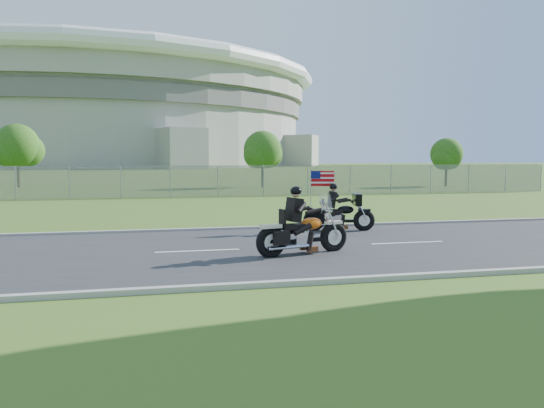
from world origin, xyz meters
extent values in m
plane|color=#375219|center=(0.00, 0.00, 0.00)|extent=(420.00, 420.00, 0.00)
cube|color=#28282B|center=(0.00, 0.00, 0.02)|extent=(120.00, 8.00, 0.04)
cube|color=#9E9B93|center=(0.00, 4.05, 0.05)|extent=(120.00, 0.18, 0.12)
cube|color=#9E9B93|center=(0.00, -4.05, 0.05)|extent=(120.00, 0.18, 0.12)
cube|color=gray|center=(-5.00, 20.00, 1.00)|extent=(60.00, 0.03, 2.00)
cylinder|color=#A3A099|center=(-20.00, 170.00, 10.00)|extent=(130.00, 130.00, 20.00)
cylinder|color=#605E5B|center=(-20.00, 170.00, 17.00)|extent=(132.00, 132.00, 4.00)
cylinder|color=#A3A099|center=(-20.00, 170.00, 23.00)|extent=(134.00, 134.00, 6.00)
torus|color=white|center=(-20.00, 170.00, 27.00)|extent=(140.40, 140.40, 4.40)
cylinder|color=#382316|center=(6.00, 30.00, 1.26)|extent=(0.22, 0.22, 2.52)
sphere|color=#204B14|center=(6.00, 30.00, 3.15)|extent=(3.20, 3.20, 3.20)
sphere|color=#204B14|center=(6.64, 30.48, 2.79)|extent=(2.40, 2.40, 2.40)
sphere|color=#204B14|center=(5.44, 29.60, 2.70)|extent=(2.24, 2.24, 2.24)
cylinder|color=#382316|center=(-14.00, 34.00, 1.40)|extent=(0.22, 0.22, 2.80)
sphere|color=#204B14|center=(-14.00, 34.00, 3.50)|extent=(3.60, 3.60, 3.60)
sphere|color=#204B14|center=(-13.28, 34.54, 3.10)|extent=(2.70, 2.70, 2.70)
sphere|color=#204B14|center=(-14.63, 33.55, 3.00)|extent=(2.52, 2.52, 2.52)
cylinder|color=#382316|center=(22.00, 28.00, 1.12)|extent=(0.22, 0.22, 2.24)
sphere|color=#204B14|center=(22.00, 28.00, 2.80)|extent=(2.80, 2.80, 2.80)
sphere|color=#204B14|center=(22.56, 28.42, 2.48)|extent=(2.10, 2.10, 2.10)
sphere|color=#204B14|center=(21.51, 27.65, 2.40)|extent=(1.96, 1.96, 1.96)
torus|color=black|center=(1.49, -0.77, 0.41)|extent=(0.83, 0.39, 0.80)
torus|color=black|center=(-0.30, -1.23, 0.41)|extent=(0.83, 0.39, 0.80)
ellipsoid|color=#D85D0F|center=(0.82, -0.94, 0.80)|extent=(0.68, 0.49, 0.30)
cube|color=black|center=(0.28, -1.08, 0.76)|extent=(0.66, 0.47, 0.13)
cube|color=black|center=(0.33, -1.07, 1.18)|extent=(0.36, 0.49, 0.60)
sphere|color=black|center=(0.38, -1.05, 1.65)|extent=(0.36, 0.36, 0.29)
cube|color=silver|center=(1.24, -0.83, 1.32)|extent=(0.17, 0.49, 0.43)
torus|color=black|center=(3.82, 2.77, 0.38)|extent=(0.76, 0.34, 0.74)
torus|color=black|center=(2.18, 3.15, 0.38)|extent=(0.76, 0.34, 0.74)
ellipsoid|color=black|center=(3.21, 2.91, 0.74)|extent=(0.61, 0.43, 0.28)
cube|color=black|center=(2.71, 3.03, 0.70)|extent=(0.60, 0.41, 0.12)
cube|color=black|center=(2.76, 3.02, 1.08)|extent=(0.32, 0.44, 0.55)
sphere|color=black|center=(2.81, 3.01, 1.51)|extent=(0.32, 0.32, 0.27)
cube|color=black|center=(3.58, 2.83, 1.08)|extent=(0.39, 0.82, 0.40)
cube|color=#B70C11|center=(2.51, 3.28, 1.78)|extent=(0.78, 0.20, 0.52)
camera|label=1|loc=(-3.14, -13.83, 2.48)|focal=35.00mm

